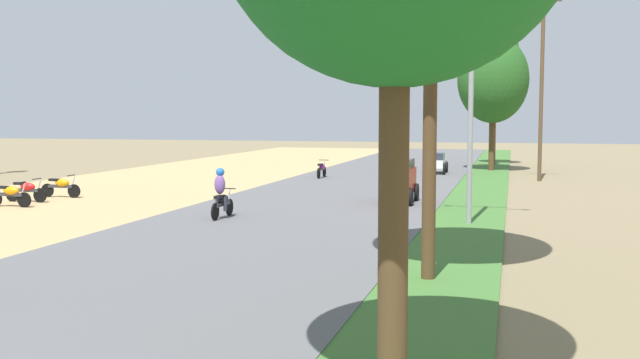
# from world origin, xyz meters

# --- Properties ---
(parked_motorbike_fourth) EXTENTS (1.80, 0.54, 0.94)m
(parked_motorbike_fourth) POSITION_xyz_m (-10.83, 19.49, 0.55)
(parked_motorbike_fourth) COLOR black
(parked_motorbike_fourth) RESTS_ON dirt_shoulder
(parked_motorbike_fifth) EXTENTS (1.80, 0.54, 0.94)m
(parked_motorbike_fifth) POSITION_xyz_m (-11.21, 20.96, 0.55)
(parked_motorbike_fifth) COLOR black
(parked_motorbike_fifth) RESTS_ON dirt_shoulder
(parked_motorbike_sixth) EXTENTS (1.80, 0.54, 0.94)m
(parked_motorbike_sixth) POSITION_xyz_m (-10.86, 22.73, 0.55)
(parked_motorbike_sixth) COLOR black
(parked_motorbike_sixth) RESTS_ON dirt_shoulder
(median_tree_third) EXTENTS (4.29, 4.29, 8.19)m
(median_tree_third) POSITION_xyz_m (5.83, 42.68, 5.58)
(median_tree_third) COLOR #4C351E
(median_tree_third) RESTS_ON median_strip
(median_tree_fourth) EXTENTS (3.11, 3.11, 9.21)m
(median_tree_fourth) POSITION_xyz_m (5.81, 47.91, 7.67)
(median_tree_fourth) COLOR #4C351E
(median_tree_fourth) RESTS_ON median_strip
(streetlamp_near) EXTENTS (3.16, 0.20, 8.27)m
(streetlamp_near) POSITION_xyz_m (5.80, 19.49, 4.80)
(streetlamp_near) COLOR gray
(streetlamp_near) RESTS_ON median_strip
(streetlamp_mid) EXTENTS (3.16, 0.20, 7.50)m
(streetlamp_mid) POSITION_xyz_m (5.80, 45.23, 4.40)
(streetlamp_mid) COLOR gray
(streetlamp_mid) RESTS_ON median_strip
(utility_pole_near) EXTENTS (1.80, 0.20, 9.77)m
(utility_pole_near) POSITION_xyz_m (8.46, 36.25, 5.08)
(utility_pole_near) COLOR brown
(utility_pole_near) RESTS_ON ground
(car_van_red) EXTENTS (1.19, 2.41, 1.67)m
(car_van_red) POSITION_xyz_m (2.93, 24.21, 1.02)
(car_van_red) COLOR red
(car_van_red) RESTS_ON road_strip
(car_sedan_white) EXTENTS (1.10, 2.26, 1.19)m
(car_sedan_white) POSITION_xyz_m (2.87, 39.04, 0.74)
(car_sedan_white) COLOR silver
(car_sedan_white) RESTS_ON road_strip
(motorbike_ahead_third) EXTENTS (0.54, 1.80, 1.66)m
(motorbike_ahead_third) POSITION_xyz_m (-2.09, 18.54, 0.86)
(motorbike_ahead_third) COLOR black
(motorbike_ahead_third) RESTS_ON road_strip
(motorbike_ahead_fourth) EXTENTS (0.54, 1.80, 0.94)m
(motorbike_ahead_fourth) POSITION_xyz_m (-2.85, 34.59, 0.57)
(motorbike_ahead_fourth) COLOR black
(motorbike_ahead_fourth) RESTS_ON road_strip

